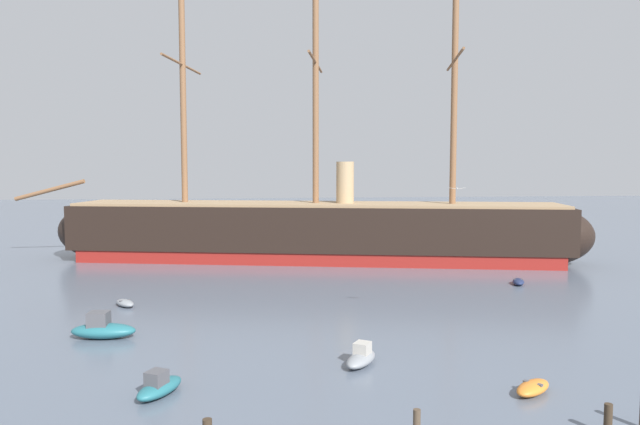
# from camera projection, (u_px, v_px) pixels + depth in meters

# --- Properties ---
(tall_ship) EXTENTS (72.86, 22.61, 35.46)m
(tall_ship) POSITION_uv_depth(u_px,v_px,m) (316.00, 230.00, 74.09)
(tall_ship) COLOR maroon
(tall_ship) RESTS_ON ground
(motorboat_foreground_left) EXTENTS (2.80, 3.56, 1.39)m
(motorboat_foreground_left) POSITION_uv_depth(u_px,v_px,m) (159.00, 386.00, 30.77)
(motorboat_foreground_left) COLOR #236670
(motorboat_foreground_left) RESTS_ON ground
(dinghy_foreground_right) EXTENTS (2.91, 2.64, 0.65)m
(dinghy_foreground_right) POSITION_uv_depth(u_px,v_px,m) (533.00, 388.00, 31.02)
(dinghy_foreground_right) COLOR orange
(dinghy_foreground_right) RESTS_ON ground
(motorboat_near_centre) EXTENTS (2.88, 3.43, 1.35)m
(motorboat_near_centre) POSITION_uv_depth(u_px,v_px,m) (361.00, 357.00, 35.47)
(motorboat_near_centre) COLOR gray
(motorboat_near_centre) RESTS_ON ground
(motorboat_mid_left) EXTENTS (4.62, 2.29, 1.87)m
(motorboat_mid_left) POSITION_uv_depth(u_px,v_px,m) (103.00, 329.00, 40.98)
(motorboat_mid_left) COLOR #236670
(motorboat_mid_left) RESTS_ON ground
(dinghy_alongside_bow) EXTENTS (2.32, 2.64, 0.58)m
(dinghy_alongside_bow) POSITION_uv_depth(u_px,v_px,m) (125.00, 303.00, 50.22)
(dinghy_alongside_bow) COLOR gray
(dinghy_alongside_bow) RESTS_ON ground
(dinghy_alongside_stern) EXTENTS (1.96, 2.77, 0.60)m
(dinghy_alongside_stern) POSITION_uv_depth(u_px,v_px,m) (518.00, 282.00, 59.42)
(dinghy_alongside_stern) COLOR #1E284C
(dinghy_alongside_stern) RESTS_ON ground
(motorboat_far_right) EXTENTS (2.08, 3.72, 1.48)m
(motorboat_far_right) POSITION_uv_depth(u_px,v_px,m) (525.00, 259.00, 72.17)
(motorboat_far_right) COLOR #B22D28
(motorboat_far_right) RESTS_ON ground
(motorboat_distant_centre) EXTENTS (4.01, 3.88, 1.66)m
(motorboat_distant_centre) POSITION_uv_depth(u_px,v_px,m) (306.00, 248.00, 82.09)
(motorboat_distant_centre) COLOR #1E284C
(motorboat_distant_centre) RESTS_ON ground
(mooring_piling_left_pair) EXTENTS (0.36, 0.36, 1.44)m
(mooring_piling_left_pair) POSITION_uv_depth(u_px,v_px,m) (608.00, 420.00, 26.21)
(mooring_piling_left_pair) COLOR #382B1E
(mooring_piling_left_pair) RESTS_ON ground
(seagull_in_flight) EXTENTS (1.18, 0.43, 0.13)m
(seagull_in_flight) POSITION_uv_depth(u_px,v_px,m) (457.00, 188.00, 41.84)
(seagull_in_flight) COLOR silver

